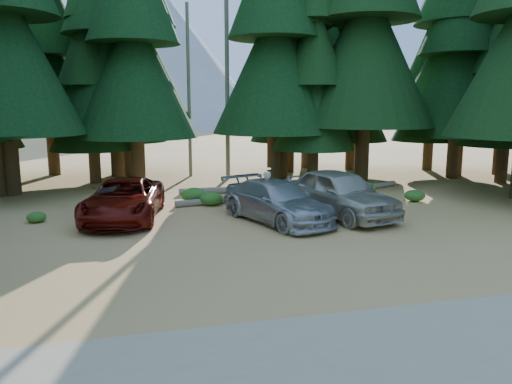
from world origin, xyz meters
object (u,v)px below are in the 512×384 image
red_pickup (124,199)px  log_mid (219,190)px  log_right (364,188)px  silver_minivan_center (277,201)px  frisbee_player (266,193)px  silver_minivan_right (340,193)px  log_left (220,200)px

red_pickup → log_mid: bearing=55.7°
log_mid → log_right: (7.25, -0.94, -0.01)m
silver_minivan_center → frisbee_player: 0.59m
frisbee_player → silver_minivan_right: bearing=-178.9°
red_pickup → log_left: 4.58m
silver_minivan_center → log_right: (6.16, 5.29, -0.61)m
red_pickup → silver_minivan_center: size_ratio=1.06×
frisbee_player → log_right: (6.45, 4.86, -0.87)m
silver_minivan_center → frisbee_player: frisbee_player is taller
silver_minivan_right → frisbee_player: bearing=160.1°
log_left → log_right: 7.78m
frisbee_player → log_left: 3.65m
red_pickup → log_left: bearing=37.1°
silver_minivan_center → frisbee_player: (-0.29, 0.44, 0.26)m
frisbee_player → log_right: bearing=-137.6°
red_pickup → log_left: size_ratio=1.38×
silver_minivan_right → log_right: size_ratio=1.18×
red_pickup → log_right: bearing=27.0°
log_right → red_pickup: bearing=174.8°
log_left → log_right: size_ratio=0.88×
silver_minivan_right → log_left: (-4.05, 3.56, -0.77)m
silver_minivan_center → log_right: 8.14m
red_pickup → silver_minivan_right: (8.08, -1.49, 0.15)m
frisbee_player → log_left: (-1.18, 3.34, -0.87)m
red_pickup → log_right: size_ratio=1.21×
log_mid → red_pickup: bearing=-131.7°
silver_minivan_right → log_right: 6.26m
silver_minivan_center → log_mid: bearing=79.9°
log_left → frisbee_player: bearing=-81.4°
log_left → log_right: log_right is taller
frisbee_player → log_right: 8.12m
silver_minivan_right → log_mid: bearing=105.9°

